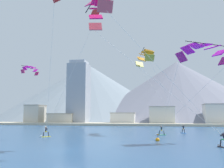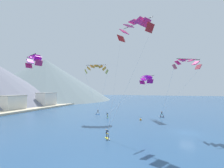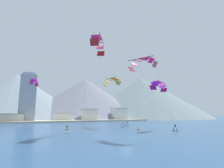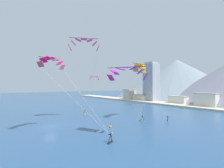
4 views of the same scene
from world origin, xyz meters
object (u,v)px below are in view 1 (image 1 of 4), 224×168
object	(u,v)px
kitesurfer_mid_center	(183,131)
race_marker_buoy	(158,140)
parafoil_kite_mid_center	(145,57)
parafoil_kite_distant_high_outer	(30,69)
kitesurfer_far_left	(222,142)
parafoil_kite_near_lead	(204,51)
parafoil_kite_far_left	(100,10)
kitesurfer_near_trail	(45,134)
kitesurfer_near_lead	(160,132)

from	to	relation	value
kitesurfer_mid_center	race_marker_buoy	xyz separation A→B (m)	(-4.67, -15.09, -0.29)
kitesurfer_mid_center	parafoil_kite_mid_center	distance (m)	15.68
parafoil_kite_distant_high_outer	kitesurfer_mid_center	bearing A→B (deg)	7.52
race_marker_buoy	kitesurfer_far_left	bearing A→B (deg)	-36.96
kitesurfer_far_left	parafoil_kite_mid_center	bearing A→B (deg)	116.98
parafoil_kite_near_lead	kitesurfer_far_left	bearing A→B (deg)	-81.30
parafoil_kite_mid_center	parafoil_kite_distant_high_outer	distance (m)	22.99
kitesurfer_far_left	parafoil_kite_far_left	world-z (taller)	parafoil_kite_far_left
kitesurfer_near_trail	kitesurfer_near_lead	bearing A→B (deg)	21.45
parafoil_kite_mid_center	parafoil_kite_far_left	size ratio (longest dim) A/B	0.99
kitesurfer_near_trail	parafoil_kite_mid_center	bearing A→B (deg)	31.40
kitesurfer_far_left	parafoil_kite_near_lead	bearing A→B (deg)	98.70
parafoil_kite_far_left	parafoil_kite_near_lead	bearing A→B (deg)	40.50
kitesurfer_near_trail	parafoil_kite_far_left	size ratio (longest dim) A/B	0.12
kitesurfer_mid_center	race_marker_buoy	distance (m)	15.80
kitesurfer_mid_center	parafoil_kite_far_left	size ratio (longest dim) A/B	0.12
kitesurfer_mid_center	parafoil_kite_near_lead	distance (m)	19.53
parafoil_kite_near_lead	parafoil_kite_mid_center	xyz separation A→B (m)	(-8.20, 13.07, 2.69)
race_marker_buoy	kitesurfer_mid_center	bearing A→B (deg)	72.82
kitesurfer_mid_center	kitesurfer_near_trail	bearing A→B (deg)	-150.97
kitesurfer_near_trail	kitesurfer_mid_center	size ratio (longest dim) A/B	0.97
parafoil_kite_far_left	kitesurfer_near_trail	bearing A→B (deg)	131.26
kitesurfer_near_trail	parafoil_kite_distant_high_outer	xyz separation A→B (m)	(-7.50, 8.34, 11.99)
kitesurfer_near_lead	parafoil_kite_distant_high_outer	distance (m)	28.08
kitesurfer_far_left	parafoil_kite_mid_center	world-z (taller)	parafoil_kite_mid_center
parafoil_kite_near_lead	parafoil_kite_far_left	xyz separation A→B (m)	(-11.64, -9.94, 2.32)
kitesurfer_near_lead	kitesurfer_far_left	bearing A→B (deg)	-66.90
parafoil_kite_distant_high_outer	kitesurfer_near_trail	bearing A→B (deg)	-48.05
kitesurfer_mid_center	kitesurfer_far_left	world-z (taller)	kitesurfer_far_left
kitesurfer_mid_center	race_marker_buoy	bearing A→B (deg)	-107.18
kitesurfer_near_lead	parafoil_kite_mid_center	size ratio (longest dim) A/B	0.13
kitesurfer_far_left	parafoil_kite_near_lead	size ratio (longest dim) A/B	0.13
parafoil_kite_far_left	race_marker_buoy	size ratio (longest dim) A/B	14.07
parafoil_kite_mid_center	race_marker_buoy	world-z (taller)	parafoil_kite_mid_center
kitesurfer_near_trail	kitesurfer_far_left	size ratio (longest dim) A/B	0.97
kitesurfer_mid_center	parafoil_kite_far_left	world-z (taller)	parafoil_kite_far_left
parafoil_kite_distant_high_outer	parafoil_kite_far_left	bearing A→B (deg)	-48.48
parafoil_kite_mid_center	parafoil_kite_far_left	xyz separation A→B (m)	(-3.45, -23.01, -0.37)
parafoil_kite_near_lead	parafoil_kite_far_left	world-z (taller)	parafoil_kite_far_left
kitesurfer_near_trail	parafoil_kite_far_left	distance (m)	22.59
parafoil_kite_near_lead	kitesurfer_near_lead	bearing A→B (deg)	118.26
kitesurfer_mid_center	parafoil_kite_distant_high_outer	size ratio (longest dim) A/B	0.45
parafoil_kite_mid_center	parafoil_kite_distant_high_outer	size ratio (longest dim) A/B	3.64
kitesurfer_far_left	race_marker_buoy	world-z (taller)	kitesurfer_far_left
parafoil_kite_near_lead	kitesurfer_mid_center	bearing A→B (deg)	95.47
kitesurfer_far_left	kitesurfer_mid_center	bearing A→B (deg)	96.16
kitesurfer_mid_center	kitesurfer_far_left	size ratio (longest dim) A/B	0.99
parafoil_kite_far_left	parafoil_kite_distant_high_outer	size ratio (longest dim) A/B	3.69
kitesurfer_far_left	parafoil_kite_distant_high_outer	xyz separation A→B (m)	(-31.75, 16.35, 11.95)
parafoil_kite_near_lead	parafoil_kite_mid_center	world-z (taller)	parafoil_kite_mid_center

